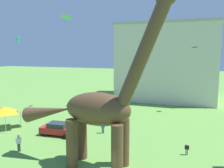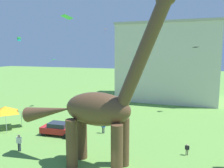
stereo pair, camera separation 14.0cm
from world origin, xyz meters
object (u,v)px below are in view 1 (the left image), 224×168
parked_sedan_left (58,129)px  kite_drifting (52,60)px  dinosaur_sculpture (97,109)px  kite_mid_right (195,47)px  person_watching_child (187,148)px  kite_mid_left (105,29)px  kite_apex (66,17)px  person_photographer (19,141)px  kite_high_right (18,39)px  festival_canopy_tent (5,110)px  person_far_spectator (103,126)px

parked_sedan_left → kite_drifting: 17.63m
dinosaur_sculpture → kite_drifting: bearing=151.5°
dinosaur_sculpture → kite_mid_right: bearing=90.5°
person_watching_child → kite_mid_left: size_ratio=1.13×
dinosaur_sculpture → kite_apex: 14.92m
person_watching_child → person_photographer: person_photographer is taller
parked_sedan_left → kite_apex: bearing=91.6°
person_watching_child → kite_high_right: bearing=82.6°
person_photographer → person_watching_child: bearing=111.4°
person_watching_child → festival_canopy_tent: bearing=99.1°
person_far_spectator → festival_canopy_tent: (-12.73, -2.65, 1.63)m
kite_mid_right → kite_mid_left: 15.77m
dinosaur_sculpture → kite_mid_right: dinosaur_sculpture is taller
dinosaur_sculpture → person_far_spectator: size_ratio=9.44×
kite_apex → kite_high_right: (-11.81, 4.67, -2.27)m
person_far_spectator → kite_high_right: 21.13m
festival_canopy_tent → kite_apex: size_ratio=1.50×
dinosaur_sculpture → person_far_spectator: (-2.58, 7.90, -4.26)m
festival_canopy_tent → kite_apex: bearing=24.8°
kite_apex → person_watching_child: bearing=-14.0°
kite_mid_left → dinosaur_sculpture: bearing=-70.8°
person_far_spectator → kite_high_right: bearing=135.5°
person_photographer → kite_mid_right: bearing=148.7°
kite_drifting → dinosaur_sculpture: bearing=-48.1°
festival_canopy_tent → person_watching_child: bearing=-0.9°
dinosaur_sculpture → person_watching_child: bearing=53.1°
festival_canopy_tent → kite_apex: 14.47m
person_photographer → kite_drifting: kite_drifting is taller
kite_mid_left → kite_drifting: size_ratio=0.90×
kite_apex → kite_high_right: kite_apex is taller
parked_sedan_left → kite_high_right: 18.38m
festival_canopy_tent → kite_drifting: (-1.23, 13.18, 6.12)m
kite_mid_left → kite_apex: kite_apex is taller
festival_canopy_tent → kite_mid_left: 21.56m
parked_sedan_left → person_watching_child: (14.92, -0.59, -0.12)m
kite_drifting → kite_high_right: size_ratio=1.75×
person_watching_child → festival_canopy_tent: 22.81m
dinosaur_sculpture → person_photographer: (-8.71, 0.17, -4.13)m
kite_high_right → person_photographer: bearing=-50.5°
dinosaur_sculpture → person_watching_child: 9.97m
kite_drifting → person_photographer: bearing=-66.8°
kite_apex → person_photographer: bearing=-96.0°
person_watching_child → kite_mid_left: (-14.98, 16.78, 13.47)m
parked_sedan_left → festival_canopy_tent: bearing=177.8°
person_photographer → dinosaur_sculpture: bearing=93.9°
person_photographer → kite_mid_left: bearing=-178.0°
kite_mid_right → kite_apex: 21.26m
person_watching_child → person_far_spectator: (-10.00, 2.99, 0.23)m
dinosaur_sculpture → kite_drifting: dinosaur_sculpture is taller
person_far_spectator → kite_apex: kite_apex is taller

